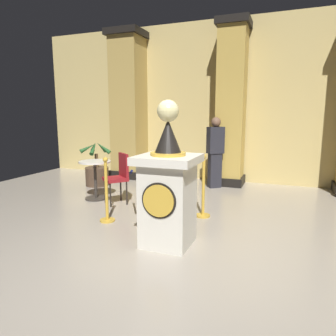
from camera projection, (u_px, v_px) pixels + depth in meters
The scene contains 12 objects.
ground_plane at pixel (166, 256), 3.73m from camera, with size 10.88×10.88×0.00m, color #9E9384.
back_wall at pixel (234, 102), 7.64m from camera, with size 10.88×0.16×3.96m, color tan.
pedestal_clock at pixel (168, 190), 3.95m from camera, with size 0.75×0.75×1.87m.
stanchion_near at pixel (203, 195), 5.10m from camera, with size 0.24×0.24×1.06m.
stanchion_far at pixel (107, 199), 4.88m from camera, with size 0.24×0.24×1.04m.
velvet_rope at pixel (156, 171), 4.92m from camera, with size 1.11×1.10×0.22m.
column_left at pixel (129, 107), 8.20m from camera, with size 0.91×0.91×3.80m.
column_centre_rear at pixel (231, 106), 7.24m from camera, with size 0.75×0.75×3.80m.
potted_palm_left at pixel (97, 173), 7.38m from camera, with size 0.69×0.73×1.08m.
bystander_guest at pixel (215, 151), 7.08m from camera, with size 0.42×0.40×1.62m.
cafe_table at pixel (95, 175), 6.16m from camera, with size 0.63×0.63×0.77m.
cafe_chair_red at pixel (119, 174), 5.85m from camera, with size 0.56×0.56×0.96m.
Camera 1 is at (1.28, -3.25, 1.69)m, focal length 33.00 mm.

